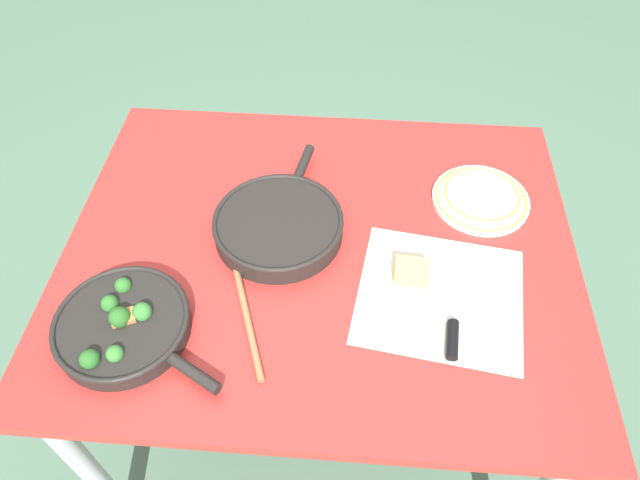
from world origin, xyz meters
name	(u,v)px	position (x,y,z in m)	size (l,w,h in m)	color
ground_plane	(320,395)	(0.00, 0.00, 0.00)	(14.00, 14.00, 0.00)	#51755B
dining_table_red	(320,269)	(0.00, 0.00, 0.69)	(1.16, 0.95, 0.77)	#B72D28
skillet_broccoli	(123,325)	(-0.37, -0.26, 0.80)	(0.36, 0.27, 0.07)	black
skillet_eggs	(279,225)	(-0.10, 0.03, 0.80)	(0.30, 0.42, 0.05)	black
wooden_spoon	(240,285)	(-0.16, -0.13, 0.78)	(0.15, 0.36, 0.02)	#996B42
parchment_sheet	(440,295)	(0.27, -0.12, 0.78)	(0.39, 0.37, 0.00)	beige
grater_knife	(453,315)	(0.29, -0.17, 0.78)	(0.06, 0.30, 0.02)	silver
cheese_block	(411,272)	(0.20, -0.08, 0.80)	(0.08, 0.05, 0.05)	#EACC66
dinner_plate_stack	(481,197)	(0.38, 0.17, 0.79)	(0.24, 0.24, 0.03)	silver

